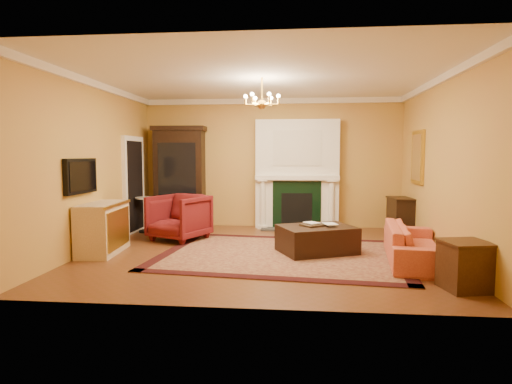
# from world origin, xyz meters

# --- Properties ---
(floor) EXTENTS (6.00, 5.50, 0.02)m
(floor) POSITION_xyz_m (0.00, 0.00, -0.01)
(floor) COLOR brown
(floor) RESTS_ON ground
(ceiling) EXTENTS (6.00, 5.50, 0.02)m
(ceiling) POSITION_xyz_m (0.00, 0.00, 3.01)
(ceiling) COLOR white
(ceiling) RESTS_ON wall_back
(wall_back) EXTENTS (6.00, 0.02, 3.00)m
(wall_back) POSITION_xyz_m (0.00, 2.76, 1.50)
(wall_back) COLOR #C48A46
(wall_back) RESTS_ON floor
(wall_front) EXTENTS (6.00, 0.02, 3.00)m
(wall_front) POSITION_xyz_m (0.00, -2.76, 1.50)
(wall_front) COLOR #C48A46
(wall_front) RESTS_ON floor
(wall_left) EXTENTS (0.02, 5.50, 3.00)m
(wall_left) POSITION_xyz_m (-3.01, 0.00, 1.50)
(wall_left) COLOR #C48A46
(wall_left) RESTS_ON floor
(wall_right) EXTENTS (0.02, 5.50, 3.00)m
(wall_right) POSITION_xyz_m (3.01, 0.00, 1.50)
(wall_right) COLOR #C48A46
(wall_right) RESTS_ON floor
(fireplace) EXTENTS (1.90, 0.70, 2.50)m
(fireplace) POSITION_xyz_m (0.60, 2.57, 1.19)
(fireplace) COLOR white
(fireplace) RESTS_ON wall_back
(crown_molding) EXTENTS (6.00, 5.50, 0.12)m
(crown_molding) POSITION_xyz_m (0.00, 0.96, 2.94)
(crown_molding) COLOR white
(crown_molding) RESTS_ON ceiling
(doorway) EXTENTS (0.08, 1.05, 2.10)m
(doorway) POSITION_xyz_m (-2.95, 1.70, 1.05)
(doorway) COLOR white
(doorway) RESTS_ON wall_left
(tv_panel) EXTENTS (0.09, 0.95, 0.58)m
(tv_panel) POSITION_xyz_m (-2.95, -0.60, 1.35)
(tv_panel) COLOR black
(tv_panel) RESTS_ON wall_left
(gilt_mirror) EXTENTS (0.06, 0.76, 1.05)m
(gilt_mirror) POSITION_xyz_m (2.97, 1.40, 1.65)
(gilt_mirror) COLOR gold
(gilt_mirror) RESTS_ON wall_right
(chandelier) EXTENTS (0.63, 0.55, 0.53)m
(chandelier) POSITION_xyz_m (-0.00, 0.00, 2.61)
(chandelier) COLOR gold
(chandelier) RESTS_ON ceiling
(oriental_rug) EXTENTS (4.36, 3.45, 0.02)m
(oriental_rug) POSITION_xyz_m (0.36, -0.16, 0.01)
(oriental_rug) COLOR #490F16
(oriental_rug) RESTS_ON floor
(china_cabinet) EXTENTS (1.14, 0.55, 2.26)m
(china_cabinet) POSITION_xyz_m (-2.14, 2.49, 1.13)
(china_cabinet) COLOR black
(china_cabinet) RESTS_ON floor
(wingback_armchair) EXTENTS (1.26, 1.23, 1.00)m
(wingback_armchair) POSITION_xyz_m (-1.73, 0.92, 0.50)
(wingback_armchair) COLOR maroon
(wingback_armchair) RESTS_ON floor
(pedestal_table) EXTENTS (0.43, 0.43, 0.78)m
(pedestal_table) POSITION_xyz_m (-2.70, 1.69, 0.45)
(pedestal_table) COLOR black
(pedestal_table) RESTS_ON floor
(commode) EXTENTS (0.64, 1.21, 0.87)m
(commode) POSITION_xyz_m (-2.73, -0.32, 0.44)
(commode) COLOR beige
(commode) RESTS_ON floor
(coral_sofa) EXTENTS (0.86, 2.11, 0.80)m
(coral_sofa) POSITION_xyz_m (2.46, -0.47, 0.40)
(coral_sofa) COLOR #D16342
(coral_sofa) RESTS_ON floor
(end_table) EXTENTS (0.61, 0.61, 0.59)m
(end_table) POSITION_xyz_m (2.72, -1.83, 0.30)
(end_table) COLOR #3B2210
(end_table) RESTS_ON floor
(console_table) EXTENTS (0.45, 0.73, 0.77)m
(console_table) POSITION_xyz_m (2.78, 1.85, 0.39)
(console_table) COLOR black
(console_table) RESTS_ON floor
(leather_ottoman) EXTENTS (1.48, 1.31, 0.46)m
(leather_ottoman) POSITION_xyz_m (0.95, 0.03, 0.24)
(leather_ottoman) COLOR black
(leather_ottoman) RESTS_ON oriental_rug
(ottoman_tray) EXTENTS (0.51, 0.50, 0.03)m
(ottoman_tray) POSITION_xyz_m (0.90, 0.07, 0.48)
(ottoman_tray) COLOR black
(ottoman_tray) RESTS_ON leather_ottoman
(book_a) EXTENTS (0.17, 0.14, 0.27)m
(book_a) POSITION_xyz_m (0.79, 0.06, 0.63)
(book_a) COLOR gray
(book_a) RESTS_ON ottoman_tray
(book_b) EXTENTS (0.20, 0.08, 0.27)m
(book_b) POSITION_xyz_m (1.09, 0.02, 0.64)
(book_b) COLOR gray
(book_b) RESTS_ON ottoman_tray
(topiary_left) EXTENTS (0.16, 0.16, 0.43)m
(topiary_left) POSITION_xyz_m (-0.12, 2.53, 1.47)
(topiary_left) COLOR tan
(topiary_left) RESTS_ON fireplace
(topiary_right) EXTENTS (0.18, 0.18, 0.47)m
(topiary_right) POSITION_xyz_m (1.12, 2.53, 1.49)
(topiary_right) COLOR tan
(topiary_right) RESTS_ON fireplace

